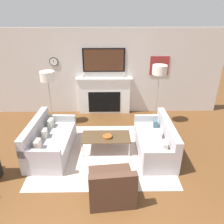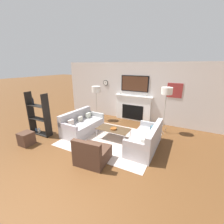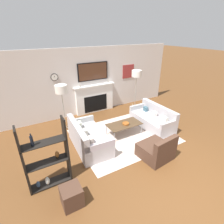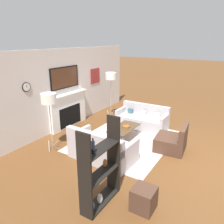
% 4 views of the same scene
% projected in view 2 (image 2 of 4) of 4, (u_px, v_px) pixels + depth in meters
% --- Properties ---
extents(ground_plane, '(60.00, 60.00, 0.00)m').
position_uv_depth(ground_plane, '(59.00, 185.00, 3.37)').
color(ground_plane, brown).
extents(fireplace_wall, '(7.52, 0.28, 2.70)m').
position_uv_depth(fireplace_wall, '(134.00, 95.00, 7.05)').
color(fireplace_wall, silver).
rests_on(fireplace_wall, ground_plane).
extents(area_rug, '(3.16, 2.58, 0.01)m').
position_uv_depth(area_rug, '(111.00, 139.00, 5.42)').
color(area_rug, beige).
rests_on(area_rug, ground_plane).
extents(couch_left, '(0.95, 1.72, 0.85)m').
position_uv_depth(couch_left, '(82.00, 125.00, 5.90)').
color(couch_left, '#B0ABAF').
rests_on(couch_left, ground_plane).
extents(couch_right, '(0.78, 1.74, 0.80)m').
position_uv_depth(couch_right, '(146.00, 140.00, 4.77)').
color(couch_right, '#B0ABAF').
rests_on(couch_right, ground_plane).
extents(armchair, '(0.89, 0.87, 0.76)m').
position_uv_depth(armchair, '(92.00, 154.00, 4.09)').
color(armchair, '#4A3023').
rests_on(armchair, ground_plane).
extents(coffee_table, '(1.17, 0.60, 0.40)m').
position_uv_depth(coffee_table, '(113.00, 129.00, 5.34)').
color(coffee_table, '#4C3823').
rests_on(coffee_table, ground_plane).
extents(decorative_bowl, '(0.23, 0.23, 0.06)m').
position_uv_depth(decorative_bowl, '(114.00, 129.00, 5.27)').
color(decorative_bowl, '#96501F').
rests_on(decorative_bowl, coffee_table).
extents(floor_lamp_left, '(0.40, 0.40, 1.64)m').
position_uv_depth(floor_lamp_left, '(96.00, 90.00, 6.91)').
color(floor_lamp_left, '#9E998E').
rests_on(floor_lamp_left, ground_plane).
extents(floor_lamp_right, '(0.41, 0.41, 1.80)m').
position_uv_depth(floor_lamp_right, '(167.00, 92.00, 5.48)').
color(floor_lamp_right, '#9E998E').
rests_on(floor_lamp_right, ground_plane).
extents(shelf_unit, '(0.94, 0.28, 1.63)m').
position_uv_depth(shelf_unit, '(39.00, 117.00, 5.62)').
color(shelf_unit, black).
rests_on(shelf_unit, ground_plane).
extents(ottoman, '(0.41, 0.41, 0.44)m').
position_uv_depth(ottoman, '(26.00, 139.00, 5.01)').
color(ottoman, '#4A3023').
rests_on(ottoman, ground_plane).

